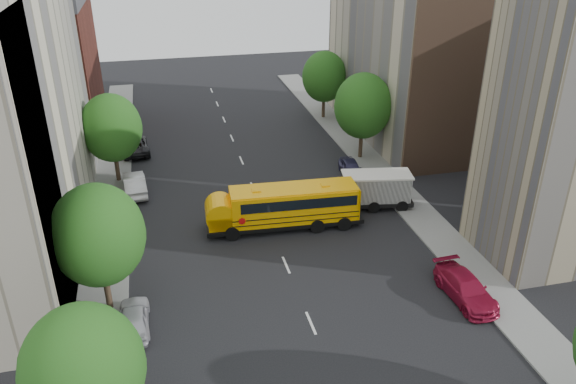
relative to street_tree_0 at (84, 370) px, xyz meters
name	(u,v)px	position (x,y,z in m)	size (l,w,h in m)	color
ground	(279,249)	(11.00, 14.00, -4.64)	(120.00, 120.00, 0.00)	black
sidewalk_left	(108,232)	(-0.50, 19.00, -4.58)	(3.00, 80.00, 0.12)	slate
sidewalk_right	(404,198)	(22.50, 19.00, -4.58)	(3.00, 80.00, 0.12)	slate
lane_markings	(253,187)	(11.00, 24.00, -4.64)	(0.15, 64.00, 0.01)	silver
building_left_redbrick	(42,72)	(-7.00, 42.00, 1.86)	(10.00, 15.00, 13.00)	maroon
building_right_far	(411,45)	(29.00, 34.00, 4.36)	(10.00, 22.00, 18.00)	beige
building_right_sidewall	(467,72)	(29.00, 23.00, 4.36)	(10.10, 0.30, 18.00)	brown
street_tree_0	(84,370)	(0.00, 0.00, 0.00)	(4.80, 4.80, 7.41)	#38281C
street_tree_1	(98,235)	(0.00, 10.00, 0.31)	(5.12, 5.12, 7.90)	#38281C
street_tree_2	(111,128)	(0.00, 28.00, 0.19)	(4.99, 4.99, 7.71)	#38281C
street_tree_4	(363,106)	(22.00, 28.00, 0.43)	(5.25, 5.25, 8.10)	#38281C
street_tree_5	(324,77)	(22.00, 40.00, 0.06)	(4.86, 4.86, 7.51)	#38281C
school_bus	(283,205)	(11.93, 16.95, -2.85)	(11.54, 3.38, 3.22)	black
safari_truck	(370,190)	(19.27, 18.46, -3.15)	(6.88, 3.47, 2.82)	black
parked_car_0	(134,318)	(1.40, 7.85, -3.93)	(1.67, 4.15, 1.42)	#BAB9C0
parked_car_1	(135,184)	(1.40, 25.31, -3.84)	(1.70, 4.88, 1.61)	silver
parked_car_2	(135,145)	(1.40, 34.32, -3.91)	(2.43, 5.27, 1.47)	black
parked_car_3	(466,288)	(20.53, 6.04, -3.91)	(2.05, 5.05, 1.47)	maroon
parked_car_4	(351,168)	(19.80, 24.42, -3.96)	(1.62, 4.02, 1.37)	#312E51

